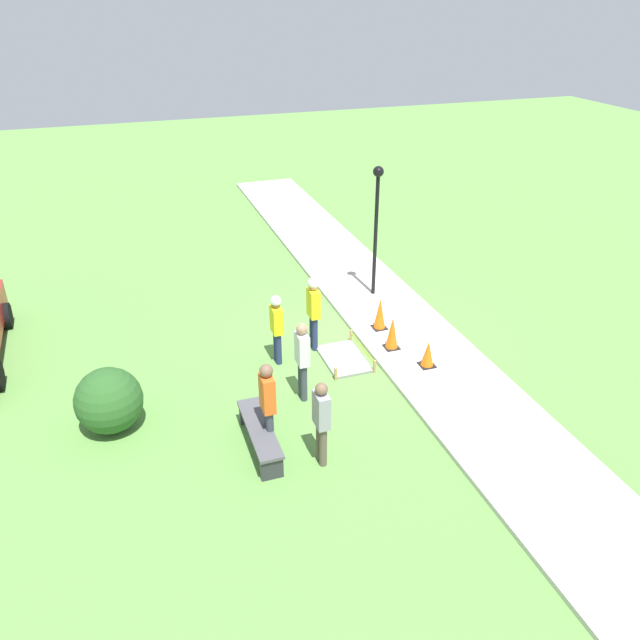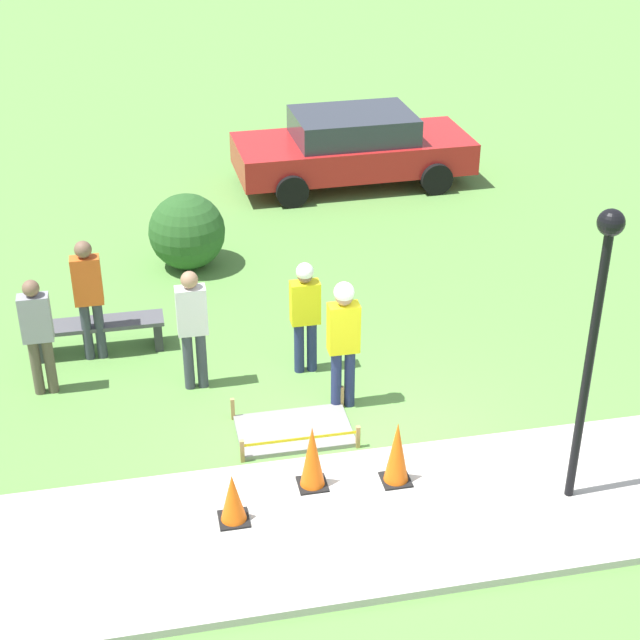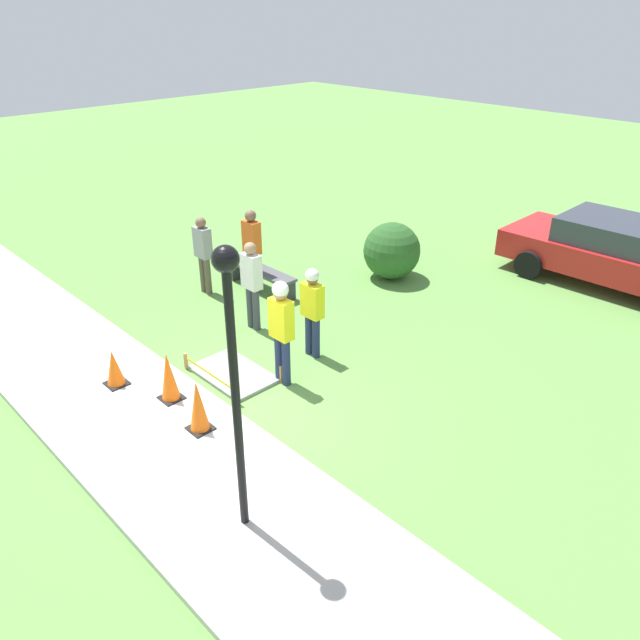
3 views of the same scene
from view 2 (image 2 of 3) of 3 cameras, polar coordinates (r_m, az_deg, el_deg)
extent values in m
plane|color=#5B8E42|center=(12.18, 2.66, -7.92)|extent=(60.00, 60.00, 0.00)
cube|color=#BCB7AD|center=(11.23, 4.19, -11.36)|extent=(28.00, 2.43, 0.10)
cube|color=gray|center=(12.54, -1.51, -6.47)|extent=(1.45, 0.92, 0.06)
cube|color=tan|center=(12.02, -4.55, -7.61)|extent=(0.05, 0.05, 0.31)
cube|color=tan|center=(12.23, 2.22, -6.82)|extent=(0.05, 0.05, 0.31)
cube|color=tan|center=(12.77, -5.10, -5.18)|extent=(0.05, 0.05, 0.31)
cube|color=tan|center=(12.96, 1.27, -4.48)|extent=(0.05, 0.05, 0.31)
cube|color=yellow|center=(12.06, -1.13, -6.93)|extent=(1.45, 0.00, 0.04)
cube|color=black|center=(11.12, -5.03, -11.46)|extent=(0.34, 0.34, 0.02)
cone|color=orange|center=(10.93, -5.10, -10.23)|extent=(0.29, 0.29, 0.60)
cube|color=black|center=(11.55, -0.45, -9.53)|extent=(0.34, 0.34, 0.02)
cone|color=orange|center=(11.30, -0.45, -7.91)|extent=(0.29, 0.29, 0.79)
cube|color=black|center=(11.65, 4.42, -9.24)|extent=(0.34, 0.34, 0.02)
cone|color=orange|center=(11.40, 4.50, -7.63)|extent=(0.29, 0.29, 0.80)
cube|color=#2D2D33|center=(14.57, -16.01, -1.36)|extent=(0.12, 0.40, 0.42)
cube|color=#2D2D33|center=(14.49, -9.42, -0.72)|extent=(0.12, 0.40, 0.42)
cube|color=#4C4C51|center=(14.39, -12.83, -0.21)|extent=(1.88, 0.44, 0.06)
cylinder|color=navy|center=(13.59, -1.22, -1.59)|extent=(0.14, 0.14, 0.77)
cylinder|color=navy|center=(13.62, -0.48, -1.51)|extent=(0.14, 0.14, 0.77)
cube|color=yellow|center=(13.27, -0.87, 1.03)|extent=(0.40, 0.22, 0.61)
sphere|color=brown|center=(13.08, -0.89, 2.62)|extent=(0.21, 0.21, 0.21)
sphere|color=white|center=(13.05, -0.89, 2.84)|extent=(0.24, 0.24, 0.24)
cylinder|color=navy|center=(12.82, 0.95, -3.46)|extent=(0.14, 0.14, 0.85)
cylinder|color=navy|center=(12.85, 1.73, -3.38)|extent=(0.14, 0.14, 0.85)
cube|color=yellow|center=(12.44, 1.38, -0.47)|extent=(0.40, 0.22, 0.67)
sphere|color=#A37A5B|center=(12.23, 1.41, 1.37)|extent=(0.23, 0.23, 0.23)
sphere|color=white|center=(12.20, 1.41, 1.63)|extent=(0.26, 0.26, 0.26)
cylinder|color=#383D47|center=(14.26, -13.41, -0.63)|extent=(0.14, 0.14, 0.89)
cylinder|color=#383D47|center=(14.25, -12.69, -0.55)|extent=(0.14, 0.14, 0.89)
cube|color=#E55B1E|center=(13.88, -13.41, 2.25)|extent=(0.40, 0.22, 0.70)
sphere|color=brown|center=(13.68, -13.63, 4.01)|extent=(0.24, 0.24, 0.24)
cylinder|color=#383D47|center=(13.33, -7.66, -2.36)|extent=(0.14, 0.14, 0.85)
cylinder|color=#383D47|center=(13.34, -6.89, -2.28)|extent=(0.14, 0.14, 0.85)
cube|color=silver|center=(12.95, -7.49, 0.55)|extent=(0.40, 0.22, 0.67)
sphere|color=#A37A5B|center=(12.75, -7.61, 2.33)|extent=(0.23, 0.23, 0.23)
cylinder|color=brown|center=(13.64, -16.18, -2.63)|extent=(0.14, 0.14, 0.82)
cylinder|color=brown|center=(13.63, -15.43, -2.55)|extent=(0.14, 0.14, 0.82)
cube|color=gray|center=(13.28, -16.22, 0.11)|extent=(0.40, 0.22, 0.65)
sphere|color=brown|center=(13.08, -16.48, 1.78)|extent=(0.22, 0.22, 0.22)
cylinder|color=black|center=(10.86, 15.30, -2.98)|extent=(0.10, 0.10, 3.29)
sphere|color=black|center=(10.07, 16.58, 5.45)|extent=(0.28, 0.28, 0.28)
cube|color=red|center=(20.13, 1.91, 9.68)|extent=(4.77, 2.08, 0.62)
cube|color=#2D333D|center=(19.95, 1.94, 11.23)|extent=(2.41, 1.78, 0.53)
cylinder|color=black|center=(21.51, 5.05, 10.01)|extent=(0.64, 0.26, 0.64)
cylinder|color=black|center=(19.79, 6.77, 8.18)|extent=(0.64, 0.26, 0.64)
cylinder|color=black|center=(20.83, -2.75, 9.43)|extent=(0.64, 0.26, 0.64)
cylinder|color=black|center=(19.04, -1.65, 7.51)|extent=(0.64, 0.26, 0.64)
sphere|color=#285623|center=(16.61, -7.75, 5.12)|extent=(1.29, 1.29, 1.29)
camera|label=1|loc=(17.43, -49.46, 20.89)|focal=35.00mm
camera|label=3|loc=(10.58, 50.59, 10.00)|focal=35.00mm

